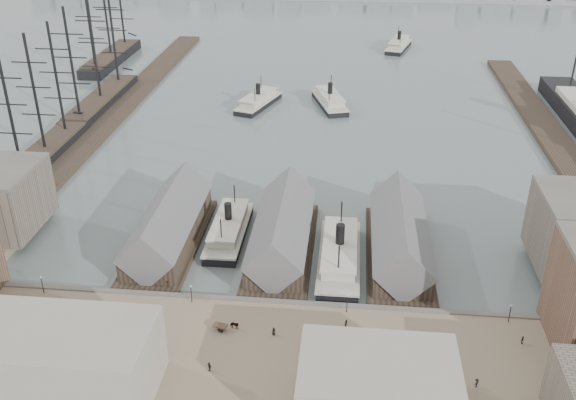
# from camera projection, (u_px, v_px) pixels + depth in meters

# --- Properties ---
(ground) EXTENTS (900.00, 900.00, 0.00)m
(ground) POSITION_uv_depth(u_px,v_px,m) (273.00, 294.00, 130.36)
(ground) COLOR #53605F
(ground) RESTS_ON ground
(quay) EXTENTS (180.00, 30.00, 2.00)m
(quay) POSITION_uv_depth(u_px,v_px,m) (259.00, 356.00, 112.25)
(quay) COLOR #7A6A52
(quay) RESTS_ON ground
(seawall) EXTENTS (180.00, 1.20, 2.30)m
(seawall) POSITION_uv_depth(u_px,v_px,m) (270.00, 305.00, 125.24)
(seawall) COLOR #59544C
(seawall) RESTS_ON ground
(west_wharf) EXTENTS (10.00, 220.00, 1.60)m
(west_wharf) POSITION_uv_depth(u_px,v_px,m) (115.00, 112.00, 224.32)
(west_wharf) COLOR #2D231C
(west_wharf) RESTS_ON ground
(east_wharf) EXTENTS (10.00, 180.00, 1.60)m
(east_wharf) POSITION_uv_depth(u_px,v_px,m) (553.00, 139.00, 202.33)
(east_wharf) COLOR #2D231C
(east_wharf) RESTS_ON ground
(ferry_shed_west) EXTENTS (14.00, 42.00, 12.60)m
(ferry_shed_west) POSITION_uv_depth(u_px,v_px,m) (168.00, 226.00, 145.44)
(ferry_shed_west) COLOR #2D231C
(ferry_shed_west) RESTS_ON ground
(ferry_shed_center) EXTENTS (14.00, 42.00, 12.60)m
(ferry_shed_center) POSITION_uv_depth(u_px,v_px,m) (282.00, 232.00, 143.10)
(ferry_shed_center) COLOR #2D231C
(ferry_shed_center) RESTS_ON ground
(ferry_shed_east) EXTENTS (14.00, 42.00, 12.60)m
(ferry_shed_east) POSITION_uv_depth(u_px,v_px,m) (400.00, 239.00, 140.75)
(ferry_shed_east) COLOR #2D231C
(ferry_shed_east) RESTS_ON ground
(street_bldg_center) EXTENTS (24.00, 16.00, 10.00)m
(street_bldg_center) POSITION_uv_depth(u_px,v_px,m) (378.00, 388.00, 97.09)
(street_bldg_center) COLOR gray
(street_bldg_center) RESTS_ON quay
(street_bldg_west) EXTENTS (30.00, 16.00, 12.00)m
(street_bldg_west) POSITION_uv_depth(u_px,v_px,m) (59.00, 360.00, 101.14)
(street_bldg_west) COLOR gray
(street_bldg_west) RESTS_ON quay
(lamp_post_far_w) EXTENTS (0.44, 0.44, 3.92)m
(lamp_post_far_w) POSITION_uv_depth(u_px,v_px,m) (42.00, 281.00, 126.06)
(lamp_post_far_w) COLOR black
(lamp_post_far_w) RESTS_ON quay
(lamp_post_near_w) EXTENTS (0.44, 0.44, 3.92)m
(lamp_post_near_w) POSITION_uv_depth(u_px,v_px,m) (191.00, 291.00, 123.35)
(lamp_post_near_w) COLOR black
(lamp_post_near_w) RESTS_ON quay
(lamp_post_near_e) EXTENTS (0.44, 0.44, 3.92)m
(lamp_post_near_e) POSITION_uv_depth(u_px,v_px,m) (347.00, 300.00, 120.65)
(lamp_post_near_e) COLOR black
(lamp_post_near_e) RESTS_ON quay
(lamp_post_far_e) EXTENTS (0.44, 0.44, 3.92)m
(lamp_post_far_e) POSITION_uv_depth(u_px,v_px,m) (510.00, 310.00, 117.94)
(lamp_post_far_e) COLOR black
(lamp_post_far_e) RESTS_ON quay
(ferry_docked_west) EXTENTS (7.84, 26.14, 9.34)m
(ferry_docked_west) POSITION_uv_depth(u_px,v_px,m) (229.00, 229.00, 149.50)
(ferry_docked_west) COLOR black
(ferry_docked_west) RESTS_ON ground
(ferry_docked_east) EXTENTS (8.85, 29.50, 10.54)m
(ferry_docked_east) POSITION_uv_depth(u_px,v_px,m) (339.00, 255.00, 138.89)
(ferry_docked_east) COLOR black
(ferry_docked_east) RESTS_ON ground
(ferry_open_near) EXTENTS (14.93, 26.18, 8.96)m
(ferry_open_near) POSITION_uv_depth(u_px,v_px,m) (258.00, 101.00, 231.11)
(ferry_open_near) COLOR black
(ferry_open_near) RESTS_ON ground
(ferry_open_mid) EXTENTS (15.00, 26.88, 9.19)m
(ferry_open_mid) POSITION_uv_depth(u_px,v_px,m) (330.00, 100.00, 231.51)
(ferry_open_mid) COLOR black
(ferry_open_mid) RESTS_ON ground
(ferry_open_far) EXTENTS (14.14, 26.85, 9.19)m
(ferry_open_far) POSITION_uv_depth(u_px,v_px,m) (399.00, 45.00, 303.24)
(ferry_open_far) COLOR black
(ferry_open_far) RESTS_ON ground
(sailing_ship_near) EXTENTS (9.10, 62.66, 37.39)m
(sailing_ship_near) POSITION_uv_depth(u_px,v_px,m) (34.00, 161.00, 182.17)
(sailing_ship_near) COLOR black
(sailing_ship_near) RESTS_ON ground
(sailing_ship_mid) EXTENTS (9.52, 55.02, 39.15)m
(sailing_ship_mid) POSITION_uv_depth(u_px,v_px,m) (101.00, 100.00, 230.07)
(sailing_ship_mid) COLOR black
(sailing_ship_mid) RESTS_ON ground
(sailing_ship_far) EXTENTS (9.75, 54.18, 40.09)m
(sailing_ship_far) POSITION_uv_depth(u_px,v_px,m) (111.00, 56.00, 282.43)
(sailing_ship_far) COLOR black
(sailing_ship_far) RESTS_ON ground
(horse_cart_left) EXTENTS (4.59, 1.53, 1.47)m
(horse_cart_left) POSITION_uv_depth(u_px,v_px,m) (81.00, 311.00, 120.76)
(horse_cart_left) COLOR black
(horse_cart_left) RESTS_ON quay
(horse_cart_center) EXTENTS (4.97, 2.30, 1.56)m
(horse_cart_center) POSITION_uv_depth(u_px,v_px,m) (230.00, 326.00, 116.94)
(horse_cart_center) COLOR black
(horse_cart_center) RESTS_ON quay
(horse_cart_right) EXTENTS (4.87, 3.37, 1.71)m
(horse_cart_right) POSITION_uv_depth(u_px,v_px,m) (379.00, 348.00, 111.42)
(horse_cart_right) COLOR black
(horse_cart_right) RESTS_ON quay
(pedestrian_0) EXTENTS (0.69, 0.76, 1.69)m
(pedestrian_0) POSITION_uv_depth(u_px,v_px,m) (43.00, 310.00, 120.89)
(pedestrian_0) COLOR black
(pedestrian_0) RESTS_ON quay
(pedestrian_1) EXTENTS (0.82, 0.96, 1.72)m
(pedestrian_1) POSITION_uv_depth(u_px,v_px,m) (64.00, 324.00, 117.19)
(pedestrian_1) COLOR black
(pedestrian_1) RESTS_ON quay
(pedestrian_2) EXTENTS (0.66, 1.11, 1.70)m
(pedestrian_2) POSITION_uv_depth(u_px,v_px,m) (115.00, 315.00, 119.69)
(pedestrian_2) COLOR black
(pedestrian_2) RESTS_ON quay
(pedestrian_3) EXTENTS (1.06, 0.99, 1.75)m
(pedestrian_3) POSITION_uv_depth(u_px,v_px,m) (209.00, 366.00, 107.31)
(pedestrian_3) COLOR black
(pedestrian_3) RESTS_ON quay
(pedestrian_4) EXTENTS (0.92, 0.83, 1.58)m
(pedestrian_4) POSITION_uv_depth(u_px,v_px,m) (274.00, 331.00, 115.55)
(pedestrian_4) COLOR black
(pedestrian_4) RESTS_ON quay
(pedestrian_5) EXTENTS (0.74, 0.71, 1.64)m
(pedestrian_5) POSITION_uv_depth(u_px,v_px,m) (333.00, 345.00, 112.20)
(pedestrian_5) COLOR black
(pedestrian_5) RESTS_ON quay
(pedestrian_6) EXTENTS (0.89, 0.97, 1.59)m
(pedestrian_6) POSITION_uv_depth(u_px,v_px,m) (347.00, 323.00, 117.52)
(pedestrian_6) COLOR black
(pedestrian_6) RESTS_ON quay
(pedestrian_7) EXTENTS (1.21, 1.19, 1.67)m
(pedestrian_7) POSITION_uv_depth(u_px,v_px,m) (476.00, 383.00, 103.94)
(pedestrian_7) COLOR black
(pedestrian_7) RESTS_ON quay
(pedestrian_8) EXTENTS (0.86, 0.98, 1.58)m
(pedestrian_8) POSITION_uv_depth(u_px,v_px,m) (522.00, 340.00, 113.44)
(pedestrian_8) COLOR black
(pedestrian_8) RESTS_ON quay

